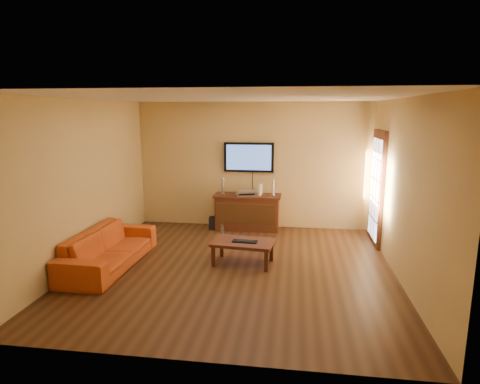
% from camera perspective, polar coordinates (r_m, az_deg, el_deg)
% --- Properties ---
extents(ground_plane, '(5.00, 5.00, 0.00)m').
position_cam_1_polar(ground_plane, '(6.61, -0.64, -10.78)').
color(ground_plane, '#351F0E').
rests_on(ground_plane, ground).
extents(room_walls, '(5.00, 5.00, 5.00)m').
position_cam_1_polar(room_walls, '(6.79, 0.11, 4.57)').
color(room_walls, tan).
rests_on(room_walls, ground).
extents(french_door, '(0.07, 1.02, 2.22)m').
position_cam_1_polar(french_door, '(8.03, 18.85, 0.42)').
color(french_door, '#431D0F').
rests_on(french_door, ground).
extents(media_console, '(1.41, 0.54, 0.76)m').
position_cam_1_polar(media_console, '(8.60, 1.06, -2.84)').
color(media_console, '#431D0F').
rests_on(media_console, ground).
extents(television, '(1.07, 0.08, 0.63)m').
position_cam_1_polar(television, '(8.61, 1.27, 4.96)').
color(television, black).
rests_on(television, ground).
extents(coffee_table, '(1.06, 0.71, 0.39)m').
position_cam_1_polar(coffee_table, '(6.68, 0.43, -7.43)').
color(coffee_table, '#431D0F').
rests_on(coffee_table, ground).
extents(sofa, '(0.65, 2.09, 0.81)m').
position_cam_1_polar(sofa, '(6.90, -18.14, -6.80)').
color(sofa, '#C04915').
rests_on(sofa, ground).
extents(speaker_left, '(0.10, 0.10, 0.36)m').
position_cam_1_polar(speaker_left, '(8.56, -2.47, 0.78)').
color(speaker_left, silver).
rests_on(speaker_left, media_console).
extents(speaker_right, '(0.09, 0.09, 0.33)m').
position_cam_1_polar(speaker_right, '(8.46, 4.74, 0.54)').
color(speaker_right, silver).
rests_on(speaker_right, media_console).
extents(av_receiver, '(0.46, 0.39, 0.09)m').
position_cam_1_polar(av_receiver, '(8.46, 0.80, -0.16)').
color(av_receiver, silver).
rests_on(av_receiver, media_console).
extents(game_console, '(0.08, 0.18, 0.24)m').
position_cam_1_polar(game_console, '(8.45, 2.90, 0.31)').
color(game_console, white).
rests_on(game_console, media_console).
extents(subwoofer, '(0.28, 0.28, 0.25)m').
position_cam_1_polar(subwoofer, '(8.70, -3.56, -4.42)').
color(subwoofer, black).
rests_on(subwoofer, ground).
extents(bottle, '(0.08, 0.08, 0.22)m').
position_cam_1_polar(bottle, '(8.36, -2.59, -5.23)').
color(bottle, white).
rests_on(bottle, ground).
extents(keyboard, '(0.42, 0.18, 0.02)m').
position_cam_1_polar(keyboard, '(6.62, 0.69, -7.03)').
color(keyboard, black).
rests_on(keyboard, coffee_table).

